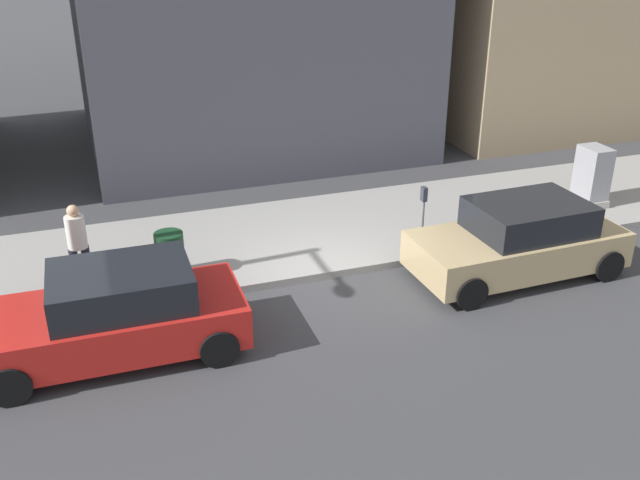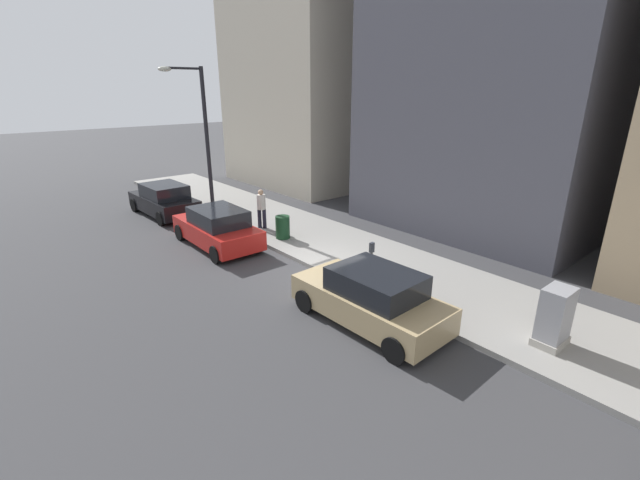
% 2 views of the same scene
% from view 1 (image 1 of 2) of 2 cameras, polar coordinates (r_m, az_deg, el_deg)
% --- Properties ---
extents(ground_plane, '(120.00, 120.00, 0.00)m').
position_cam_1_polar(ground_plane, '(14.14, 0.97, -3.09)').
color(ground_plane, '#38383A').
extents(sidewalk, '(4.00, 36.00, 0.15)m').
position_cam_1_polar(sidewalk, '(15.80, -1.54, 0.36)').
color(sidewalk, gray).
rests_on(sidewalk, ground).
extents(parked_car_tan, '(2.01, 4.24, 1.52)m').
position_cam_1_polar(parked_car_tan, '(14.54, 15.69, -0.03)').
color(parked_car_tan, tan).
rests_on(parked_car_tan, ground).
extents(parked_car_red, '(1.96, 4.22, 1.52)m').
position_cam_1_polar(parked_car_red, '(11.96, -16.07, -5.75)').
color(parked_car_red, red).
rests_on(parked_car_red, ground).
extents(parking_meter, '(0.14, 0.10, 1.35)m').
position_cam_1_polar(parking_meter, '(14.91, 8.23, 2.33)').
color(parking_meter, slate).
rests_on(parking_meter, sidewalk).
extents(utility_box, '(0.83, 0.61, 1.43)m').
position_cam_1_polar(utility_box, '(18.27, 20.92, 4.75)').
color(utility_box, '#A8A399').
rests_on(utility_box, sidewalk).
extents(trash_bin, '(0.56, 0.56, 0.90)m').
position_cam_1_polar(trash_bin, '(14.04, -11.90, -1.14)').
color(trash_bin, '#14381E').
rests_on(trash_bin, sidewalk).
extents(pedestrian_near_meter, '(0.36, 0.38, 1.66)m').
position_cam_1_polar(pedestrian_near_meter, '(13.86, -18.83, -0.12)').
color(pedestrian_near_meter, '#1E1E2D').
rests_on(pedestrian_near_meter, sidewalk).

